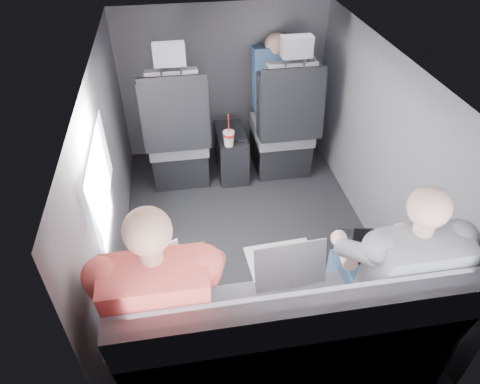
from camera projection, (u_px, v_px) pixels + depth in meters
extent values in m
plane|color=black|center=(249.00, 239.00, 3.20)|extent=(2.60, 2.60, 0.00)
plane|color=#B2B2AD|center=(252.00, 64.00, 2.36)|extent=(2.60, 2.60, 0.00)
cube|color=#56565B|center=(109.00, 178.00, 2.67)|extent=(0.02, 2.60, 1.35)
cube|color=#56565B|center=(381.00, 152.00, 2.90)|extent=(0.02, 2.60, 1.35)
cube|color=#56565B|center=(224.00, 82.00, 3.79)|extent=(1.80, 0.02, 1.35)
cube|color=#56565B|center=(307.00, 340.00, 1.78)|extent=(1.80, 0.02, 1.35)
cube|color=white|center=(100.00, 177.00, 2.30)|extent=(0.02, 0.75, 0.42)
cube|color=black|center=(292.00, 97.00, 3.28)|extent=(0.35, 0.11, 0.59)
cube|color=black|center=(180.00, 160.00, 3.76)|extent=(0.46, 0.48, 0.30)
cube|color=slate|center=(178.00, 138.00, 3.60)|extent=(0.48, 0.46, 0.14)
cube|color=slate|center=(175.00, 110.00, 3.22)|extent=(0.38, 0.18, 0.61)
cube|color=black|center=(146.00, 116.00, 3.21)|extent=(0.08, 0.21, 0.53)
cube|color=black|center=(204.00, 111.00, 3.26)|extent=(0.08, 0.21, 0.53)
cube|color=black|center=(175.00, 115.00, 3.17)|extent=(0.50, 0.11, 0.58)
cube|color=slate|center=(169.00, 54.00, 2.91)|extent=(0.22, 0.10, 0.15)
cube|color=black|center=(280.00, 150.00, 3.88)|extent=(0.46, 0.48, 0.30)
cube|color=slate|center=(282.00, 129.00, 3.72)|extent=(0.48, 0.46, 0.14)
cube|color=slate|center=(291.00, 101.00, 3.33)|extent=(0.38, 0.18, 0.61)
cube|color=black|center=(263.00, 106.00, 3.32)|extent=(0.08, 0.21, 0.53)
cube|color=black|center=(317.00, 102.00, 3.38)|extent=(0.08, 0.21, 0.53)
cube|color=black|center=(293.00, 106.00, 3.29)|extent=(0.50, 0.11, 0.58)
cube|color=slate|center=(297.00, 47.00, 3.03)|extent=(0.22, 0.10, 0.15)
cube|color=black|center=(231.00, 153.00, 3.76)|extent=(0.24, 0.48, 0.40)
cylinder|color=black|center=(227.00, 140.00, 3.53)|extent=(0.09, 0.09, 0.01)
cylinder|color=black|center=(240.00, 139.00, 3.54)|extent=(0.09, 0.09, 0.01)
cube|color=slate|center=(284.00, 342.00, 2.27)|extent=(1.60, 0.50, 0.45)
cube|color=slate|center=(304.00, 329.00, 1.81)|extent=(1.60, 0.17, 0.47)
cylinder|color=red|center=(229.00, 135.00, 3.41)|extent=(0.09, 0.09, 0.02)
cylinder|color=white|center=(229.00, 132.00, 3.40)|extent=(0.09, 0.09, 0.01)
cylinder|color=red|center=(228.00, 123.00, 3.35)|extent=(0.01, 0.01, 0.15)
cube|color=white|center=(155.00, 268.00, 2.20)|extent=(0.41, 0.37, 0.02)
cube|color=silver|center=(154.00, 269.00, 2.18)|extent=(0.30, 0.24, 0.00)
cube|color=white|center=(154.00, 257.00, 2.25)|extent=(0.11, 0.09, 0.00)
cube|color=white|center=(152.00, 275.00, 2.00)|extent=(0.33, 0.22, 0.23)
cube|color=white|center=(152.00, 274.00, 2.01)|extent=(0.28, 0.18, 0.20)
cube|color=#A5A6AA|center=(281.00, 260.00, 2.24)|extent=(0.37, 0.27, 0.02)
cube|color=silver|center=(282.00, 261.00, 2.22)|extent=(0.30, 0.15, 0.00)
cube|color=#A5A6AA|center=(278.00, 249.00, 2.29)|extent=(0.11, 0.06, 0.00)
cube|color=#A5A6AA|center=(291.00, 266.00, 2.04)|extent=(0.36, 0.09, 0.24)
cube|color=white|center=(290.00, 265.00, 2.05)|extent=(0.32, 0.07, 0.20)
cube|color=black|center=(368.00, 244.00, 2.33)|extent=(0.35, 0.28, 0.02)
cube|color=black|center=(369.00, 245.00, 2.31)|extent=(0.27, 0.17, 0.00)
cube|color=black|center=(363.00, 235.00, 2.37)|extent=(0.10, 0.07, 0.00)
cube|color=black|center=(382.00, 248.00, 2.16)|extent=(0.31, 0.13, 0.21)
cube|color=white|center=(382.00, 247.00, 2.17)|extent=(0.27, 0.11, 0.17)
cube|color=#38373D|center=(142.00, 308.00, 2.09)|extent=(0.16, 0.46, 0.14)
cube|color=#38373D|center=(189.00, 301.00, 2.12)|extent=(0.16, 0.46, 0.14)
cube|color=#38373D|center=(150.00, 305.00, 2.46)|extent=(0.14, 0.14, 0.45)
cube|color=#38373D|center=(189.00, 300.00, 2.49)|extent=(0.14, 0.14, 0.45)
cube|color=#D05644|center=(160.00, 306.00, 1.79)|extent=(0.42, 0.28, 0.56)
sphere|color=tan|center=(147.00, 231.00, 1.57)|extent=(0.19, 0.19, 0.19)
cylinder|color=tan|center=(117.00, 276.00, 2.04)|extent=(0.12, 0.29, 0.12)
cylinder|color=tan|center=(204.00, 265.00, 2.10)|extent=(0.12, 0.29, 0.12)
cube|color=#304A6A|center=(361.00, 279.00, 2.24)|extent=(0.15, 0.43, 0.13)
cube|color=#304A6A|center=(400.00, 274.00, 2.27)|extent=(0.15, 0.43, 0.13)
cube|color=#304A6A|center=(339.00, 281.00, 2.59)|extent=(0.13, 0.13, 0.45)
cube|color=#304A6A|center=(372.00, 277.00, 2.62)|extent=(0.13, 0.13, 0.45)
cube|color=slate|center=(410.00, 275.00, 1.95)|extent=(0.39, 0.26, 0.53)
sphere|color=tan|center=(429.00, 207.00, 1.74)|extent=(0.18, 0.18, 0.18)
cylinder|color=tan|center=(344.00, 250.00, 2.20)|extent=(0.11, 0.27, 0.12)
cylinder|color=tan|center=(415.00, 241.00, 2.25)|extent=(0.11, 0.27, 0.12)
cube|color=#304A6A|center=(275.00, 78.00, 3.60)|extent=(0.37, 0.24, 0.54)
sphere|color=tan|center=(276.00, 44.00, 3.45)|extent=(0.19, 0.19, 0.19)
cube|color=#304A6A|center=(272.00, 106.00, 3.83)|extent=(0.31, 0.37, 0.11)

